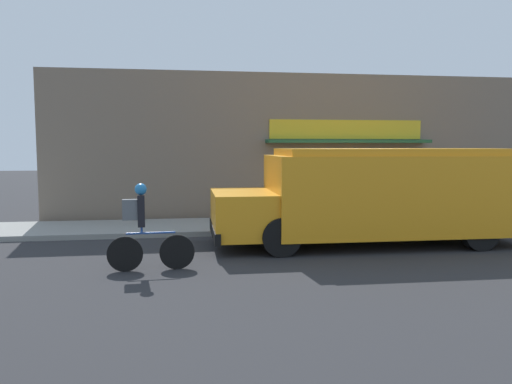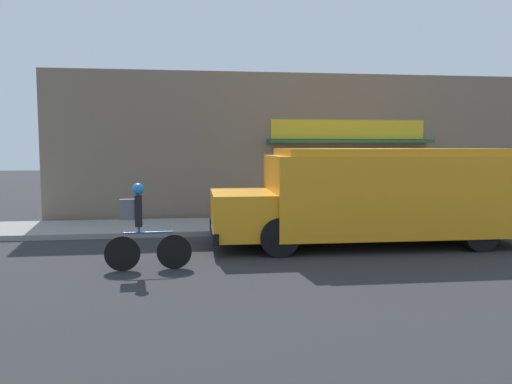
{
  "view_description": "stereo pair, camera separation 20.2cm",
  "coord_description": "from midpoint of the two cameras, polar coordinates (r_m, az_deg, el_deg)",
  "views": [
    {
      "loc": [
        -4.4,
        -12.06,
        2.21
      ],
      "look_at": [
        -2.6,
        -0.2,
        1.1
      ],
      "focal_mm": 35.0,
      "sensor_mm": 36.0,
      "label": 1
    },
    {
      "loc": [
        -4.2,
        -12.09,
        2.21
      ],
      "look_at": [
        -2.6,
        -0.2,
        1.1
      ],
      "focal_mm": 35.0,
      "sensor_mm": 36.0,
      "label": 2
    }
  ],
  "objects": [
    {
      "name": "cyclist",
      "position": [
        9.05,
        -13.32,
        -4.0
      ],
      "size": [
        1.53,
        0.21,
        1.56
      ],
      "rotation": [
        0.0,
        0.0,
        0.04
      ],
      "color": "black",
      "rests_on": "ground_plane"
    },
    {
      "name": "storefront",
      "position": [
        15.34,
        7.77,
        5.17
      ],
      "size": [
        16.7,
        0.76,
        4.37
      ],
      "color": "#756656",
      "rests_on": "ground_plane"
    },
    {
      "name": "trash_bin",
      "position": [
        14.69,
        8.77,
        -0.97
      ],
      "size": [
        0.53,
        0.53,
        0.99
      ],
      "color": "#2D5138",
      "rests_on": "sidewalk"
    },
    {
      "name": "ground_plane",
      "position": [
        13.01,
        10.86,
        -4.59
      ],
      "size": [
        70.0,
        70.0,
        0.0
      ],
      "primitive_type": "plane",
      "color": "#2B2B2D"
    },
    {
      "name": "school_bus",
      "position": [
        11.52,
        13.45,
        -0.19
      ],
      "size": [
        6.96,
        2.83,
        2.15
      ],
      "rotation": [
        0.0,
        0.0,
        -0.01
      ],
      "color": "orange",
      "rests_on": "ground_plane"
    },
    {
      "name": "sidewalk",
      "position": [
        14.08,
        9.29,
        -3.54
      ],
      "size": [
        28.0,
        2.33,
        0.13
      ],
      "color": "gray",
      "rests_on": "ground_plane"
    }
  ]
}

